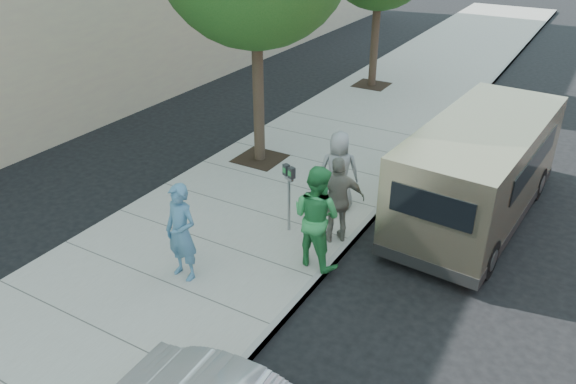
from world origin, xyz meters
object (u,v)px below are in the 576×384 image
(van, at_px, (480,169))
(person_green_shirt, at_px, (316,216))
(person_officer, at_px, (181,232))
(person_striped_polo, at_px, (338,200))
(person_gray_shirt, at_px, (339,171))
(parking_meter, at_px, (289,184))

(van, relative_size, person_green_shirt, 3.07)
(person_officer, height_order, person_striped_polo, person_officer)
(person_green_shirt, xyz_separation_m, person_gray_shirt, (-0.57, 2.13, -0.11))
(van, bearing_deg, person_striped_polo, -124.82)
(parking_meter, xyz_separation_m, person_green_shirt, (1.02, -0.76, -0.06))
(van, xyz_separation_m, person_striped_polo, (-2.11, -2.59, -0.13))
(van, xyz_separation_m, person_gray_shirt, (-2.68, -1.38, -0.14))
(van, xyz_separation_m, person_green_shirt, (-2.11, -3.51, -0.03))
(van, bearing_deg, person_officer, -123.64)
(person_striped_polo, bearing_deg, person_officer, 14.04)
(person_officer, bearing_deg, van, 57.41)
(parking_meter, height_order, person_gray_shirt, person_gray_shirt)
(person_green_shirt, xyz_separation_m, person_striped_polo, (0.00, 0.92, -0.10))
(parking_meter, relative_size, person_striped_polo, 0.81)
(parking_meter, distance_m, person_officer, 2.49)
(van, height_order, person_striped_polo, van)
(van, bearing_deg, parking_meter, -134.37)
(van, relative_size, person_gray_shirt, 3.44)
(van, distance_m, person_green_shirt, 4.10)
(person_officer, xyz_separation_m, person_green_shirt, (1.87, 1.58, 0.08))
(person_officer, relative_size, person_green_shirt, 0.92)
(person_green_shirt, distance_m, person_gray_shirt, 2.21)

